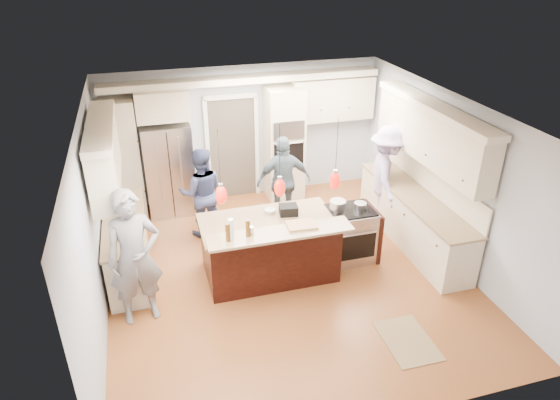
# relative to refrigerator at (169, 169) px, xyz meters

# --- Properties ---
(ground_plane) EXTENTS (6.00, 6.00, 0.00)m
(ground_plane) POSITION_rel_refrigerator_xyz_m (1.55, -2.64, -0.90)
(ground_plane) COLOR #A85A2E
(ground_plane) RESTS_ON ground
(room_shell) EXTENTS (5.54, 6.04, 2.72)m
(room_shell) POSITION_rel_refrigerator_xyz_m (1.55, -2.64, 0.92)
(room_shell) COLOR #B2BCC6
(room_shell) RESTS_ON ground
(refrigerator) EXTENTS (0.90, 0.70, 1.80)m
(refrigerator) POSITION_rel_refrigerator_xyz_m (0.00, 0.00, 0.00)
(refrigerator) COLOR #B7B7BC
(refrigerator) RESTS_ON ground
(oven_column) EXTENTS (0.72, 0.69, 2.30)m
(oven_column) POSITION_rel_refrigerator_xyz_m (2.30, 0.03, 0.25)
(oven_column) COLOR beige
(oven_column) RESTS_ON ground
(back_upper_cabinets) EXTENTS (5.30, 0.61, 2.54)m
(back_upper_cabinets) POSITION_rel_refrigerator_xyz_m (0.80, 0.12, 0.77)
(back_upper_cabinets) COLOR beige
(back_upper_cabinets) RESTS_ON ground
(right_counter_run) EXTENTS (0.64, 3.10, 2.51)m
(right_counter_run) POSITION_rel_refrigerator_xyz_m (3.99, -2.34, 0.16)
(right_counter_run) COLOR beige
(right_counter_run) RESTS_ON ground
(left_cabinets) EXTENTS (0.64, 2.30, 2.51)m
(left_cabinets) POSITION_rel_refrigerator_xyz_m (-0.89, -1.84, 0.16)
(left_cabinets) COLOR beige
(left_cabinets) RESTS_ON ground
(kitchen_island) EXTENTS (2.10, 1.46, 1.12)m
(kitchen_island) POSITION_rel_refrigerator_xyz_m (1.30, -2.57, -0.41)
(kitchen_island) COLOR black
(kitchen_island) RESTS_ON ground
(island_range) EXTENTS (0.82, 0.71, 0.92)m
(island_range) POSITION_rel_refrigerator_xyz_m (2.71, -2.49, -0.44)
(island_range) COLOR #B7B7BC
(island_range) RESTS_ON ground
(pendant_lights) EXTENTS (1.75, 0.15, 1.03)m
(pendant_lights) POSITION_rel_refrigerator_xyz_m (1.30, -3.15, 0.90)
(pendant_lights) COLOR black
(pendant_lights) RESTS_ON ground
(person_bar_end) EXTENTS (0.79, 0.58, 1.99)m
(person_bar_end) POSITION_rel_refrigerator_xyz_m (-0.70, -3.09, 0.09)
(person_bar_end) COLOR slate
(person_bar_end) RESTS_ON ground
(person_far_left) EXTENTS (0.85, 0.69, 1.65)m
(person_far_left) POSITION_rel_refrigerator_xyz_m (0.47, -1.04, -0.07)
(person_far_left) COLOR navy
(person_far_left) RESTS_ON ground
(person_far_right) EXTENTS (1.03, 0.47, 1.72)m
(person_far_right) POSITION_rel_refrigerator_xyz_m (1.98, -1.04, -0.04)
(person_far_right) COLOR slate
(person_far_right) RESTS_ON ground
(person_range_side) EXTENTS (1.03, 1.38, 1.90)m
(person_range_side) POSITION_rel_refrigerator_xyz_m (3.80, -1.53, 0.05)
(person_range_side) COLOR #A797CC
(person_range_side) RESTS_ON ground
(floor_rug) EXTENTS (0.64, 0.92, 0.01)m
(floor_rug) POSITION_rel_refrigerator_xyz_m (2.67, -4.58, -0.89)
(floor_rug) COLOR olive
(floor_rug) RESTS_ON ground
(water_bottle) EXTENTS (0.10, 0.10, 0.33)m
(water_bottle) POSITION_rel_refrigerator_xyz_m (0.60, -3.20, 0.38)
(water_bottle) COLOR silver
(water_bottle) RESTS_ON kitchen_island
(beer_bottle_a) EXTENTS (0.06, 0.06, 0.22)m
(beer_bottle_a) POSITION_rel_refrigerator_xyz_m (0.61, -3.18, 0.33)
(beer_bottle_a) COLOR #492E0D
(beer_bottle_a) RESTS_ON kitchen_island
(beer_bottle_b) EXTENTS (0.07, 0.07, 0.27)m
(beer_bottle_b) POSITION_rel_refrigerator_xyz_m (0.55, -3.21, 0.36)
(beer_bottle_b) COLOR #492E0D
(beer_bottle_b) RESTS_ON kitchen_island
(beer_bottle_c) EXTENTS (0.07, 0.07, 0.25)m
(beer_bottle_c) POSITION_rel_refrigerator_xyz_m (0.84, -3.16, 0.35)
(beer_bottle_c) COLOR #492E0D
(beer_bottle_c) RESTS_ON kitchen_island
(drink_can) EXTENTS (0.08, 0.08, 0.12)m
(drink_can) POSITION_rel_refrigerator_xyz_m (0.89, -3.13, 0.28)
(drink_can) COLOR #B7B7BC
(drink_can) RESTS_ON kitchen_island
(cutting_board) EXTENTS (0.44, 0.32, 0.03)m
(cutting_board) POSITION_rel_refrigerator_xyz_m (1.64, -3.11, 0.24)
(cutting_board) COLOR tan
(cutting_board) RESTS_ON kitchen_island
(pot_large) EXTENTS (0.26, 0.26, 0.15)m
(pot_large) POSITION_rel_refrigerator_xyz_m (2.48, -2.43, 0.10)
(pot_large) COLOR #B7B7BC
(pot_large) RESTS_ON island_range
(pot_small) EXTENTS (0.20, 0.20, 0.10)m
(pot_small) POSITION_rel_refrigerator_xyz_m (2.84, -2.50, 0.07)
(pot_small) COLOR #B7B7BC
(pot_small) RESTS_ON island_range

